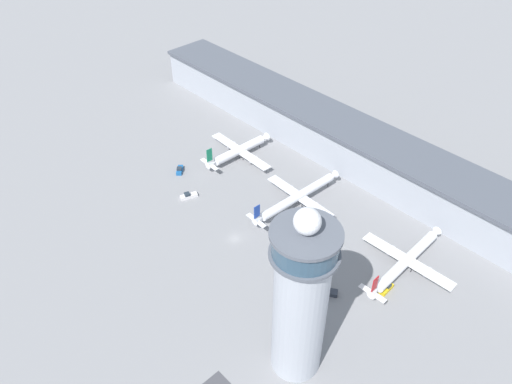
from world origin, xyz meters
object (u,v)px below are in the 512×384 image
object	(u,v)px
service_truck_fuel	(189,196)
control_tower	(300,300)
airplane_gate_alpha	(239,151)
service_truck_baggage	(326,291)
service_truck_catering	(386,288)
service_truck_water	(180,170)
airplane_gate_bravo	(298,197)
airplane_gate_charlie	(406,261)

from	to	relation	value
service_truck_fuel	control_tower	bearing A→B (deg)	-15.68
airplane_gate_alpha	service_truck_baggage	distance (m)	84.82
airplane_gate_alpha	service_truck_fuel	distance (m)	35.10
control_tower	service_truck_catering	distance (m)	49.88
airplane_gate_alpha	service_truck_baggage	xyz separation A→B (m)	(78.76, -31.34, -2.80)
service_truck_catering	control_tower	bearing A→B (deg)	-93.80
control_tower	service_truck_water	xyz separation A→B (m)	(-98.87, 30.97, -27.08)
control_tower	airplane_gate_bravo	world-z (taller)	control_tower
airplane_gate_charlie	service_truck_baggage	xyz separation A→B (m)	(-11.80, -28.65, -2.92)
service_truck_catering	service_truck_baggage	size ratio (longest dim) A/B	0.77
service_truck_catering	service_truck_fuel	xyz separation A→B (m)	(-84.77, -18.77, -0.07)
service_truck_fuel	service_truck_water	distance (m)	18.65
airplane_gate_charlie	service_truck_baggage	world-z (taller)	airplane_gate_charlie
airplane_gate_bravo	service_truck_baggage	xyz separation A→B (m)	(37.71, -26.31, -3.38)
airplane_gate_alpha	airplane_gate_charlie	xyz separation A→B (m)	(90.57, -2.70, 0.12)
airplane_gate_charlie	service_truck_catering	bearing A→B (deg)	-84.51
airplane_gate_charlie	service_truck_baggage	bearing A→B (deg)	-112.39
airplane_gate_bravo	service_truck_water	bearing A→B (deg)	-157.31
service_truck_fuel	service_truck_water	size ratio (longest dim) A/B	1.24
control_tower	service_truck_water	size ratio (longest dim) A/B	9.89
service_truck_water	service_truck_catering	bearing A→B (deg)	6.08
service_truck_baggage	service_truck_water	world-z (taller)	service_truck_baggage
service_truck_fuel	airplane_gate_charlie	bearing A→B (deg)	20.70
airplane_gate_alpha	airplane_gate_charlie	world-z (taller)	airplane_gate_alpha
control_tower	service_truck_baggage	xyz separation A→B (m)	(-10.26, 25.94, -26.98)
service_truck_catering	airplane_gate_alpha	bearing A→B (deg)	170.42
control_tower	airplane_gate_bravo	bearing A→B (deg)	132.55
airplane_gate_charlie	service_truck_water	bearing A→B (deg)	-166.76
control_tower	service_truck_catering	bearing A→B (deg)	86.20
airplane_gate_alpha	service_truck_catering	world-z (taller)	airplane_gate_alpha
service_truck_catering	service_truck_baggage	world-z (taller)	service_truck_baggage
airplane_gate_charlie	airplane_gate_alpha	bearing A→B (deg)	178.30
control_tower	service_truck_fuel	world-z (taller)	control_tower
airplane_gate_bravo	service_truck_catering	world-z (taller)	airplane_gate_bravo
service_truck_fuel	airplane_gate_bravo	bearing A→B (deg)	40.65
service_truck_baggage	airplane_gate_alpha	bearing A→B (deg)	158.30
control_tower	service_truck_catering	size ratio (longest dim) A/B	10.05
airplane_gate_alpha	service_truck_catering	bearing A→B (deg)	-9.58
service_truck_water	airplane_gate_bravo	bearing A→B (deg)	22.69
airplane_gate_alpha	airplane_gate_bravo	size ratio (longest dim) A/B	0.80
airplane_gate_charlie	service_truck_fuel	size ratio (longest dim) A/B	5.76
service_truck_water	service_truck_baggage	bearing A→B (deg)	-3.25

